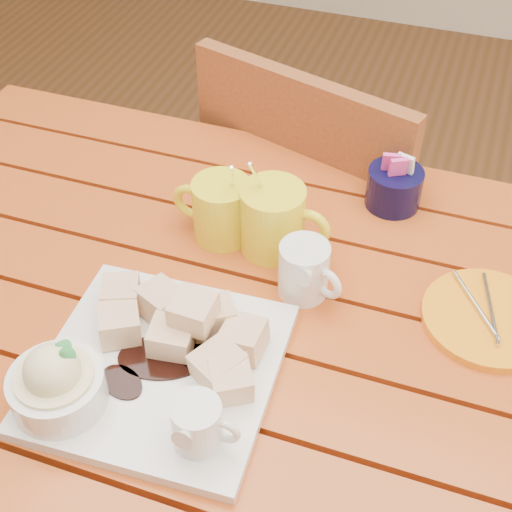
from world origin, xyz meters
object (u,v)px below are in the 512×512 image
at_px(dessert_plate, 139,365).
at_px(orange_saucer, 489,318).
at_px(coffee_mug_right, 275,219).
at_px(chair_far, 323,226).
at_px(table, 227,353).
at_px(coffee_mug_left, 220,209).

xyz_separation_m(dessert_plate, orange_saucer, (0.39, 0.24, -0.02)).
xyz_separation_m(dessert_plate, coffee_mug_right, (0.08, 0.28, 0.02)).
bearing_deg(chair_far, table, 104.02).
height_order(dessert_plate, orange_saucer, dessert_plate).
height_order(table, coffee_mug_left, coffee_mug_left).
relative_size(coffee_mug_left, chair_far, 0.16).
xyz_separation_m(table, dessert_plate, (-0.05, -0.15, 0.14)).
height_order(table, coffee_mug_right, coffee_mug_right).
bearing_deg(chair_far, coffee_mug_left, 94.28).
xyz_separation_m(orange_saucer, chair_far, (-0.32, 0.40, -0.26)).
relative_size(coffee_mug_left, orange_saucer, 0.81).
height_order(orange_saucer, chair_far, chair_far).
bearing_deg(chair_far, coffee_mug_right, 107.49).
xyz_separation_m(dessert_plate, chair_far, (0.07, 0.64, -0.29)).
bearing_deg(coffee_mug_right, table, -100.57).
height_order(coffee_mug_left, orange_saucer, coffee_mug_left).
bearing_deg(coffee_mug_right, dessert_plate, -103.65).
distance_m(table, coffee_mug_left, 0.21).
relative_size(dessert_plate, orange_saucer, 1.69).
xyz_separation_m(coffee_mug_left, coffee_mug_right, (0.08, -0.00, 0.00)).
height_order(coffee_mug_right, chair_far, coffee_mug_right).
distance_m(orange_saucer, chair_far, 0.57).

